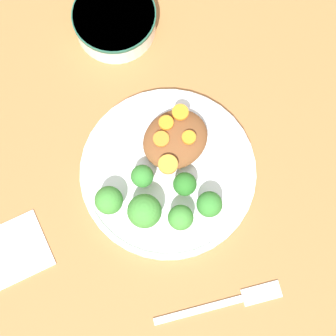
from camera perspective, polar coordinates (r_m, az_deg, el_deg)
ground_plane at (r=0.84m, az=0.00°, el=-0.54°), size 4.00×4.00×0.00m
plate at (r=0.83m, az=0.00°, el=-0.37°), size 0.26×0.26×0.02m
dip_bowl at (r=0.91m, az=-5.43°, el=14.73°), size 0.13×0.13×0.04m
stew_mound at (r=0.82m, az=0.74°, el=2.94°), size 0.10×0.09×0.03m
broccoli_floret_0 at (r=0.78m, az=4.22°, el=-3.72°), size 0.04×0.04×0.05m
broccoli_floret_1 at (r=0.77m, az=-2.40°, el=-4.43°), size 0.05×0.05×0.06m
broccoli_floret_2 at (r=0.79m, az=-2.63°, el=-0.87°), size 0.03×0.03×0.05m
broccoli_floret_3 at (r=0.78m, az=-6.02°, el=-3.30°), size 0.04×0.04×0.05m
broccoli_floret_4 at (r=0.79m, az=1.68°, el=-1.71°), size 0.03×0.03×0.05m
broccoli_floret_5 at (r=0.78m, az=1.29°, el=-5.10°), size 0.04×0.04×0.05m
carrot_slice_0 at (r=0.80m, az=2.13°, el=3.11°), size 0.02×0.02×0.01m
carrot_slice_1 at (r=0.81m, az=-0.19°, el=4.61°), size 0.02×0.02×0.01m
carrot_slice_2 at (r=0.79m, az=-0.07°, el=0.45°), size 0.03×0.03×0.01m
carrot_slice_3 at (r=0.80m, az=-0.70°, el=2.97°), size 0.02×0.02×0.00m
carrot_slice_4 at (r=0.82m, az=1.26°, el=5.69°), size 0.02×0.02×0.00m
fork at (r=0.81m, az=6.39°, el=-13.33°), size 0.17×0.10×0.01m
napkin at (r=0.85m, az=-16.61°, el=-8.63°), size 0.15×0.12×0.01m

